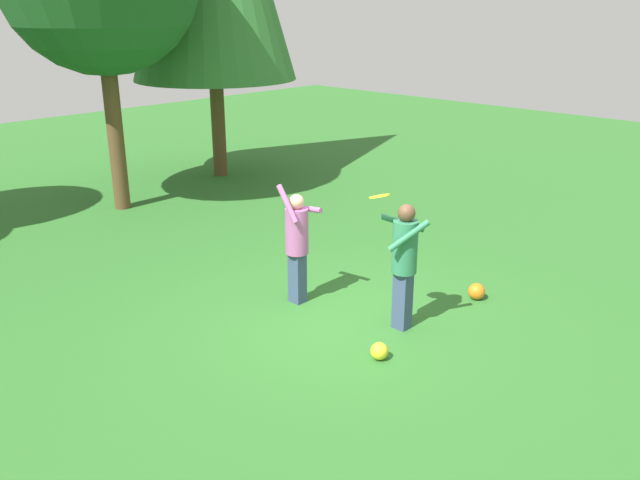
{
  "coord_description": "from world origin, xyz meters",
  "views": [
    {
      "loc": [
        -6.29,
        -5.62,
        4.27
      ],
      "look_at": [
        0.14,
        0.56,
        1.05
      ],
      "focal_mm": 37.16,
      "sensor_mm": 36.0,
      "label": 1
    }
  ],
  "objects_px": {
    "person_thrower": "(297,239)",
    "frisbee": "(380,196)",
    "ball_orange": "(477,291)",
    "ball_yellow": "(379,351)",
    "person_catcher": "(404,256)"
  },
  "relations": [
    {
      "from": "person_thrower",
      "to": "ball_yellow",
      "type": "height_order",
      "value": "person_thrower"
    },
    {
      "from": "person_thrower",
      "to": "ball_orange",
      "type": "height_order",
      "value": "person_thrower"
    },
    {
      "from": "person_thrower",
      "to": "frisbee",
      "type": "relative_size",
      "value": 5.82
    },
    {
      "from": "person_catcher",
      "to": "frisbee",
      "type": "height_order",
      "value": "frisbee"
    },
    {
      "from": "person_thrower",
      "to": "person_catcher",
      "type": "bearing_deg",
      "value": 8.58
    },
    {
      "from": "person_catcher",
      "to": "ball_orange",
      "type": "bearing_deg",
      "value": -148.58
    },
    {
      "from": "frisbee",
      "to": "ball_yellow",
      "type": "bearing_deg",
      "value": -137.41
    },
    {
      "from": "frisbee",
      "to": "ball_orange",
      "type": "height_order",
      "value": "frisbee"
    },
    {
      "from": "person_catcher",
      "to": "ball_orange",
      "type": "relative_size",
      "value": 7.05
    },
    {
      "from": "person_thrower",
      "to": "ball_yellow",
      "type": "bearing_deg",
      "value": -18.96
    },
    {
      "from": "person_catcher",
      "to": "ball_orange",
      "type": "distance_m",
      "value": 1.82
    },
    {
      "from": "person_thrower",
      "to": "frisbee",
      "type": "bearing_deg",
      "value": 0.0
    },
    {
      "from": "frisbee",
      "to": "ball_yellow",
      "type": "relative_size",
      "value": 1.4
    },
    {
      "from": "person_thrower",
      "to": "ball_yellow",
      "type": "xyz_separation_m",
      "value": [
        -0.48,
        -1.97,
        -0.89
      ]
    },
    {
      "from": "person_catcher",
      "to": "frisbee",
      "type": "bearing_deg",
      "value": 0.0
    }
  ]
}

